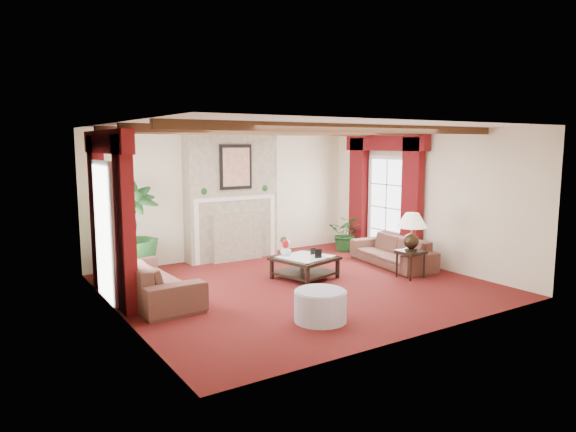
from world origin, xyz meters
TOP-DOWN VIEW (x-y plane):
  - floor at (0.00, 0.00)m, footprint 6.00×6.00m
  - ceiling at (0.00, 0.00)m, footprint 6.00×6.00m
  - back_wall at (0.00, 2.75)m, footprint 6.00×0.02m
  - left_wall at (-3.00, 0.00)m, footprint 0.02×5.50m
  - right_wall at (3.00, 0.00)m, footprint 0.02×5.50m
  - ceiling_beams at (0.00, 0.00)m, footprint 6.00×3.00m
  - fireplace at (0.00, 2.55)m, footprint 2.00×0.52m
  - french_door_left at (-2.97, 1.00)m, footprint 0.10×1.10m
  - french_door_right at (2.97, 1.00)m, footprint 0.10×1.10m
  - curtains_left at (-2.86, 1.00)m, footprint 0.20×2.40m
  - curtains_right at (2.86, 1.00)m, footprint 0.20×2.40m
  - sofa_left at (-2.37, 0.64)m, footprint 2.32×0.82m
  - sofa_right at (2.42, 0.24)m, footprint 2.12×1.11m
  - potted_palm at (-2.28, 2.01)m, footprint 1.22×1.89m
  - small_plant at (2.51, 1.82)m, footprint 1.48×1.49m
  - coffee_table at (0.36, 0.35)m, footprint 1.18×1.18m
  - side_table at (2.01, -0.64)m, footprint 0.48×0.48m
  - ottoman at (-0.74, -1.63)m, footprint 0.72×0.72m
  - table_lamp at (2.01, -0.64)m, footprint 0.56×0.56m
  - flower_vase at (0.13, 0.62)m, footprint 0.22×0.23m
  - book at (0.59, 0.12)m, footprint 0.24×0.20m
  - photo_frame_a at (0.49, 0.12)m, footprint 0.13×0.05m
  - photo_frame_b at (0.59, 0.42)m, footprint 0.10×0.02m

SIDE VIEW (x-z plane):
  - floor at x=0.00m, z-range 0.00..0.00m
  - coffee_table at x=0.36m, z-range 0.00..0.40m
  - ottoman at x=-0.74m, z-range 0.00..0.42m
  - side_table at x=2.01m, z-range 0.00..0.50m
  - small_plant at x=2.51m, z-range 0.00..0.63m
  - sofa_right at x=2.42m, z-range 0.00..0.77m
  - sofa_left at x=-2.37m, z-range 0.00..0.89m
  - photo_frame_b at x=0.59m, z-range 0.40..0.53m
  - photo_frame_a at x=0.49m, z-range 0.40..0.57m
  - potted_palm at x=-2.28m, z-range 0.00..0.98m
  - flower_vase at x=0.13m, z-range 0.40..0.59m
  - book at x=0.59m, z-range 0.40..0.70m
  - table_lamp at x=2.01m, z-range 0.50..1.21m
  - back_wall at x=0.00m, z-range 0.00..2.70m
  - left_wall at x=-3.00m, z-range 0.00..2.70m
  - right_wall at x=3.00m, z-range 0.00..2.70m
  - french_door_left at x=-2.97m, z-range 1.05..3.21m
  - french_door_right at x=2.97m, z-range 1.05..3.21m
  - curtains_left at x=-2.86m, z-range 1.28..3.83m
  - curtains_right at x=2.86m, z-range 1.28..3.83m
  - ceiling_beams at x=0.00m, z-range 2.58..2.70m
  - ceiling at x=0.00m, z-range 2.70..2.70m
  - fireplace at x=0.00m, z-range 1.35..4.05m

